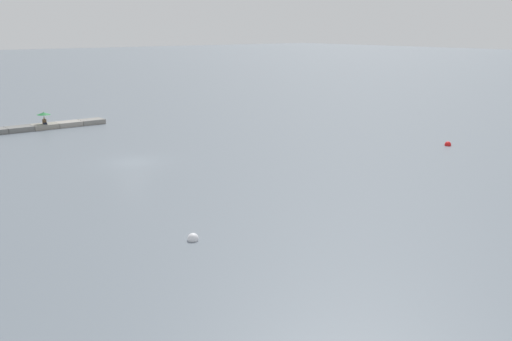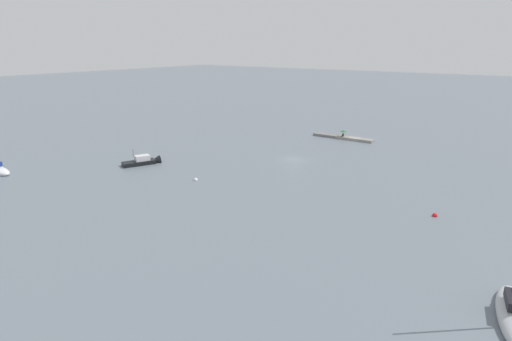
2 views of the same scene
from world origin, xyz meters
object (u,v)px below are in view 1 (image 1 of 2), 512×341
at_px(mooring_buoy_near, 193,239).
at_px(mooring_buoy_mid, 448,145).
at_px(umbrella_open_green, 44,114).
at_px(person_seated_brown_left, 45,122).

relative_size(mooring_buoy_near, mooring_buoy_mid, 0.99).
bearing_deg(umbrella_open_green, person_seated_brown_left, 86.10).
relative_size(umbrella_open_green, mooring_buoy_mid, 2.47).
bearing_deg(umbrella_open_green, mooring_buoy_near, 81.40).
bearing_deg(person_seated_brown_left, mooring_buoy_mid, 135.19).
distance_m(person_seated_brown_left, umbrella_open_green, 0.88).
height_order(person_seated_brown_left, mooring_buoy_mid, person_seated_brown_left).
distance_m(umbrella_open_green, mooring_buoy_mid, 41.87).
distance_m(umbrella_open_green, mooring_buoy_near, 39.64).
bearing_deg(person_seated_brown_left, mooring_buoy_near, 87.70).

